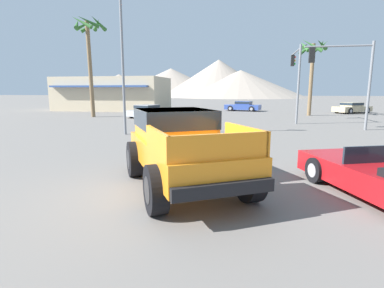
{
  "coord_description": "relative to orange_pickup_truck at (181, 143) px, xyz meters",
  "views": [
    {
      "loc": [
        1.82,
        -7.2,
        2.37
      ],
      "look_at": [
        0.3,
        0.85,
        0.92
      ],
      "focal_mm": 28.0,
      "sensor_mm": 36.0,
      "label": 1
    }
  ],
  "objects": [
    {
      "name": "parked_car_blue",
      "position": [
        0.97,
        29.79,
        -0.48
      ],
      "size": [
        4.49,
        2.77,
        1.17
      ],
      "rotation": [
        0.0,
        0.0,
        1.32
      ],
      "color": "#334C9E",
      "rests_on": "ground_plane"
    },
    {
      "name": "traffic_light_crosswalk",
      "position": [
        7.26,
        12.82,
        2.66
      ],
      "size": [
        3.98,
        0.38,
        5.31
      ],
      "rotation": [
        0.0,
        0.0,
        3.14
      ],
      "color": "slate",
      "rests_on": "ground_plane"
    },
    {
      "name": "ground_plane",
      "position": [
        -0.15,
        -0.12,
        -1.08
      ],
      "size": [
        320.0,
        320.0,
        0.0
      ],
      "primitive_type": "plane",
      "color": "slate"
    },
    {
      "name": "parked_car_silver",
      "position": [
        -7.56,
        19.27,
        -0.5
      ],
      "size": [
        3.05,
        4.63,
        1.14
      ],
      "rotation": [
        0.0,
        0.0,
        5.97
      ],
      "color": "#B7BABF",
      "rests_on": "ground_plane"
    },
    {
      "name": "palm_tree_tall",
      "position": [
        7.51,
        23.97,
        4.4
      ],
      "size": [
        2.81,
        2.96,
        7.26
      ],
      "color": "brown",
      "rests_on": "ground_plane"
    },
    {
      "name": "street_lamp_post",
      "position": [
        -5.04,
        8.2,
        3.8
      ],
      "size": [
        0.9,
        0.24,
        8.19
      ],
      "color": "slate",
      "rests_on": "ground_plane"
    },
    {
      "name": "storefront_building",
      "position": [
        -15.37,
        28.78,
        0.96
      ],
      "size": [
        13.23,
        8.07,
        4.07
      ],
      "color": "beige",
      "rests_on": "ground_plane"
    },
    {
      "name": "palm_tree_short",
      "position": [
        -12.58,
        18.39,
        5.6
      ],
      "size": [
        2.77,
        2.82,
        8.87
      ],
      "color": "brown",
      "rests_on": "ground_plane"
    },
    {
      "name": "traffic_light_main",
      "position": [
        5.15,
        17.4,
        2.91
      ],
      "size": [
        0.38,
        4.48,
        5.64
      ],
      "rotation": [
        0.0,
        0.0,
        1.57
      ],
      "color": "slate",
      "rests_on": "ground_plane"
    },
    {
      "name": "orange_pickup_truck",
      "position": [
        0.0,
        0.0,
        0.0
      ],
      "size": [
        4.06,
        5.12,
        1.89
      ],
      "rotation": [
        0.0,
        0.0,
        0.52
      ],
      "color": "orange",
      "rests_on": "ground_plane"
    },
    {
      "name": "parked_car_tan",
      "position": [
        12.78,
        28.28,
        -0.48
      ],
      "size": [
        4.5,
        3.86,
        1.17
      ],
      "rotation": [
        0.0,
        0.0,
        5.32
      ],
      "color": "tan",
      "rests_on": "ground_plane"
    },
    {
      "name": "distant_mountain_range",
      "position": [
        -24.76,
        121.22,
        5.12
      ],
      "size": [
        101.98,
        75.11,
        14.79
      ],
      "color": "gray",
      "rests_on": "ground_plane"
    }
  ]
}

